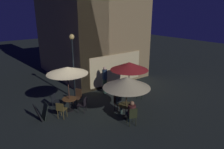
% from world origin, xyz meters
% --- Properties ---
extents(ground_plane, '(60.00, 60.00, 0.00)m').
position_xyz_m(ground_plane, '(0.00, 0.00, 0.00)').
color(ground_plane, '#212825').
extents(cafe_building, '(6.32, 8.01, 9.87)m').
position_xyz_m(cafe_building, '(3.59, 4.21, 4.93)').
color(cafe_building, '#967E54').
rests_on(cafe_building, ground).
extents(street_lamp_near_corner, '(0.30, 0.30, 3.98)m').
position_xyz_m(street_lamp_near_corner, '(0.88, 1.11, 2.71)').
color(street_lamp_near_corner, black).
rests_on(street_lamp_near_corner, ground).
extents(menu_sandwich_board, '(0.65, 0.57, 0.84)m').
position_xyz_m(menu_sandwich_board, '(-1.63, -0.12, 0.43)').
color(menu_sandwich_board, '#212B23').
rests_on(menu_sandwich_board, ground).
extents(cafe_table_0, '(0.78, 0.78, 0.72)m').
position_xyz_m(cafe_table_0, '(-0.07, -0.10, 0.54)').
color(cafe_table_0, black).
rests_on(cafe_table_0, ground).
extents(cafe_table_1, '(0.80, 0.80, 0.71)m').
position_xyz_m(cafe_table_1, '(1.90, -2.49, 0.54)').
color(cafe_table_1, black).
rests_on(cafe_table_1, ground).
extents(cafe_table_2, '(0.67, 0.67, 0.73)m').
position_xyz_m(cafe_table_2, '(3.77, -0.59, 0.51)').
color(cafe_table_2, black).
rests_on(cafe_table_2, ground).
extents(patio_umbrella_0, '(2.15, 2.15, 2.50)m').
position_xyz_m(patio_umbrella_0, '(-0.07, -0.10, 2.30)').
color(patio_umbrella_0, black).
rests_on(patio_umbrella_0, ground).
extents(patio_umbrella_1, '(2.35, 2.35, 2.19)m').
position_xyz_m(patio_umbrella_1, '(1.90, -2.49, 1.92)').
color(patio_umbrella_1, black).
rests_on(patio_umbrella_1, ground).
extents(patio_umbrella_2, '(2.35, 2.35, 2.25)m').
position_xyz_m(patio_umbrella_2, '(3.77, -0.59, 2.01)').
color(patio_umbrella_2, black).
rests_on(patio_umbrella_2, ground).
extents(cafe_chair_0, '(0.62, 0.62, 0.84)m').
position_xyz_m(cafe_chair_0, '(0.45, -0.69, 0.51)').
color(cafe_chair_0, black).
rests_on(cafe_chair_0, ground).
extents(cafe_chair_1, '(0.57, 0.57, 0.95)m').
position_xyz_m(cafe_chair_1, '(0.65, 0.30, 0.57)').
color(cafe_chair_1, '#503420').
rests_on(cafe_chair_1, ground).
extents(cafe_chair_2, '(0.61, 0.61, 0.89)m').
position_xyz_m(cafe_chair_2, '(-0.62, 0.53, 0.55)').
color(cafe_chair_2, black).
rests_on(cafe_chair_2, ground).
extents(cafe_chair_3, '(0.58, 0.58, 0.88)m').
position_xyz_m(cafe_chair_3, '(-0.78, -0.61, 0.55)').
color(cafe_chair_3, brown).
rests_on(cafe_chair_3, ground).
extents(cafe_chair_4, '(0.47, 0.47, 0.93)m').
position_xyz_m(cafe_chair_4, '(2.05, -1.64, 0.55)').
color(cafe_chair_4, '#533525').
rests_on(cafe_chair_4, ground).
extents(cafe_chair_5, '(0.51, 0.51, 0.94)m').
position_xyz_m(cafe_chair_5, '(1.63, -3.27, 0.56)').
color(cafe_chair_5, black).
rests_on(cafe_chair_5, ground).
extents(cafe_chair_6, '(0.53, 0.53, 0.92)m').
position_xyz_m(cafe_chair_6, '(4.19, -1.30, 0.55)').
color(cafe_chair_6, black).
rests_on(cafe_chair_6, ground).
extents(patron_seated_0, '(0.36, 0.52, 1.26)m').
position_xyz_m(patron_seated_0, '(2.02, -1.79, 0.70)').
color(patron_seated_0, '#2F463B').
rests_on(patron_seated_0, ground).
extents(patron_seated_1, '(0.47, 0.55, 1.24)m').
position_xyz_m(patron_seated_1, '(1.67, -3.14, 0.71)').
color(patron_seated_1, black).
rests_on(patron_seated_1, ground).
extents(patron_standing_2, '(0.33, 0.33, 1.80)m').
position_xyz_m(patron_standing_2, '(2.90, 0.79, 0.92)').
color(patron_standing_2, '#294233').
rests_on(patron_standing_2, ground).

